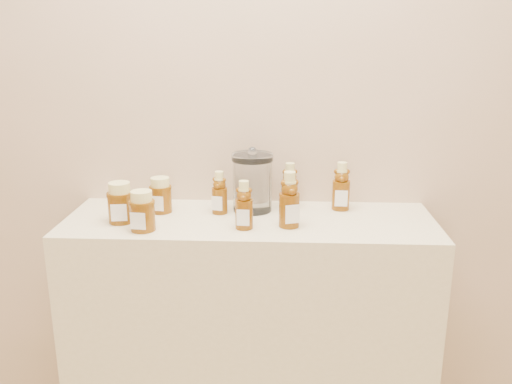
# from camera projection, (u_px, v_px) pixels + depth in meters

# --- Properties ---
(wall_back) EXTENTS (3.50, 0.02, 2.70)m
(wall_back) POSITION_uv_depth(u_px,v_px,m) (253.00, 73.00, 1.82)
(wall_back) COLOR tan
(wall_back) RESTS_ON ground
(display_table) EXTENTS (1.20, 0.40, 0.90)m
(display_table) POSITION_uv_depth(u_px,v_px,m) (250.00, 341.00, 1.88)
(display_table) COLOR beige
(display_table) RESTS_ON ground
(bear_bottle_back_left) EXTENTS (0.07, 0.07, 0.16)m
(bear_bottle_back_left) POSITION_uv_depth(u_px,v_px,m) (219.00, 190.00, 1.79)
(bear_bottle_back_left) COLOR #592E07
(bear_bottle_back_left) RESTS_ON display_table
(bear_bottle_back_mid) EXTENTS (0.07, 0.07, 0.18)m
(bear_bottle_back_mid) POSITION_uv_depth(u_px,v_px,m) (290.00, 183.00, 1.85)
(bear_bottle_back_mid) COLOR #592E07
(bear_bottle_back_mid) RESTS_ON display_table
(bear_bottle_back_right) EXTENTS (0.07, 0.07, 0.19)m
(bear_bottle_back_right) POSITION_uv_depth(u_px,v_px,m) (341.00, 183.00, 1.83)
(bear_bottle_back_right) COLOR #592E07
(bear_bottle_back_right) RESTS_ON display_table
(bear_bottle_front_left) EXTENTS (0.06, 0.06, 0.17)m
(bear_bottle_front_left) POSITION_uv_depth(u_px,v_px,m) (244.00, 202.00, 1.65)
(bear_bottle_front_left) COLOR #592E07
(bear_bottle_front_left) RESTS_ON display_table
(bear_bottle_front_right) EXTENTS (0.09, 0.09, 0.20)m
(bear_bottle_front_right) POSITION_uv_depth(u_px,v_px,m) (289.00, 196.00, 1.66)
(bear_bottle_front_right) COLOR #592E07
(bear_bottle_front_right) RESTS_ON display_table
(honey_jar_left) EXTENTS (0.09, 0.09, 0.13)m
(honey_jar_left) POSITION_uv_depth(u_px,v_px,m) (120.00, 202.00, 1.71)
(honey_jar_left) COLOR #592E07
(honey_jar_left) RESTS_ON display_table
(honey_jar_back) EXTENTS (0.09, 0.09, 0.12)m
(honey_jar_back) POSITION_uv_depth(u_px,v_px,m) (161.00, 195.00, 1.81)
(honey_jar_back) COLOR #592E07
(honey_jar_back) RESTS_ON display_table
(honey_jar_front) EXTENTS (0.09, 0.09, 0.12)m
(honey_jar_front) POSITION_uv_depth(u_px,v_px,m) (142.00, 211.00, 1.64)
(honey_jar_front) COLOR #592E07
(honey_jar_front) RESTS_ON display_table
(glass_canister) EXTENTS (0.15, 0.15, 0.21)m
(glass_canister) POSITION_uv_depth(u_px,v_px,m) (252.00, 180.00, 1.81)
(glass_canister) COLOR white
(glass_canister) RESTS_ON display_table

